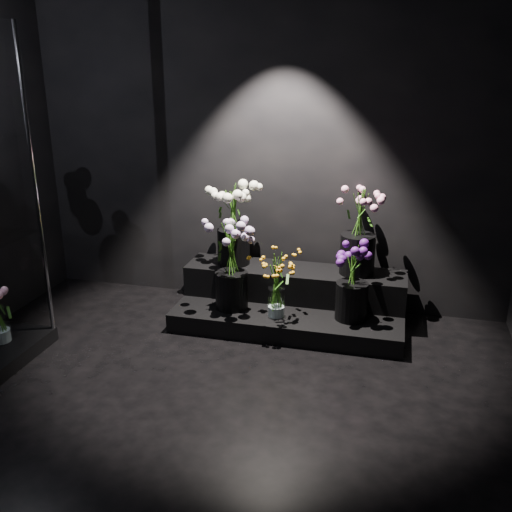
% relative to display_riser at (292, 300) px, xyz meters
% --- Properties ---
extents(floor, '(4.00, 4.00, 0.00)m').
position_rel_display_riser_xyz_m(floor, '(-0.29, -1.64, -0.17)').
color(floor, black).
rests_on(floor, ground).
extents(wall_back, '(4.00, 0.00, 4.00)m').
position_rel_display_riser_xyz_m(wall_back, '(-0.29, 0.36, 1.23)').
color(wall_back, black).
rests_on(wall_back, floor).
extents(display_riser, '(1.80, 0.80, 0.40)m').
position_rel_display_riser_xyz_m(display_riser, '(0.00, 0.00, 0.00)').
color(display_riser, black).
rests_on(display_riser, floor).
extents(bouquet_orange_bells, '(0.33, 0.33, 0.51)m').
position_rel_display_riser_xyz_m(bouquet_orange_bells, '(-0.07, -0.30, 0.25)').
color(bouquet_orange_bells, white).
rests_on(bouquet_orange_bells, display_riser).
extents(bouquet_lilac, '(0.45, 0.45, 0.70)m').
position_rel_display_riser_xyz_m(bouquet_lilac, '(-0.44, -0.22, 0.37)').
color(bouquet_lilac, black).
rests_on(bouquet_lilac, display_riser).
extents(bouquet_purple, '(0.36, 0.36, 0.60)m').
position_rel_display_riser_xyz_m(bouquet_purple, '(0.49, -0.20, 0.31)').
color(bouquet_purple, black).
rests_on(bouquet_purple, display_riser).
extents(bouquet_cream_roses, '(0.49, 0.49, 0.67)m').
position_rel_display_riser_xyz_m(bouquet_cream_roses, '(-0.52, 0.12, 0.62)').
color(bouquet_cream_roses, black).
rests_on(bouquet_cream_roses, display_riser).
extents(bouquet_pink_roses, '(0.39, 0.39, 0.69)m').
position_rel_display_riser_xyz_m(bouquet_pink_roses, '(0.49, 0.13, 0.61)').
color(bouquet_pink_roses, black).
rests_on(bouquet_pink_roses, display_riser).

